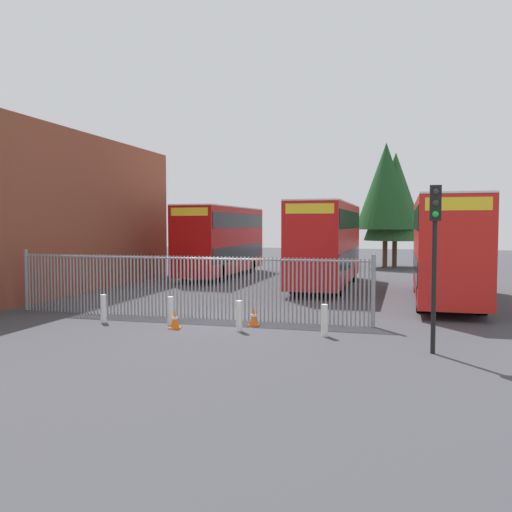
{
  "coord_description": "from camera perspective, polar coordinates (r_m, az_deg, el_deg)",
  "views": [
    {
      "loc": [
        5.99,
        -17.91,
        3.31
      ],
      "look_at": [
        0.0,
        4.0,
        2.0
      ],
      "focal_mm": 38.4,
      "sensor_mm": 36.0,
      "label": 1
    }
  ],
  "objects": [
    {
      "name": "tree_tall_back",
      "position": [
        42.92,
        13.37,
        7.08
      ],
      "size": [
        4.58,
        4.58,
        9.49
      ],
      "color": "#4C3823",
      "rests_on": "ground"
    },
    {
      "name": "tree_short_side",
      "position": [
        43.54,
        14.31,
        6.01
      ],
      "size": [
        4.72,
        4.72,
        8.83
      ],
      "color": "#4C3823",
      "rests_on": "ground"
    },
    {
      "name": "traffic_light_kerbside",
      "position": [
        14.6,
        18.13,
        1.87
      ],
      "size": [
        0.28,
        0.33,
        4.3
      ],
      "color": "black",
      "rests_on": "ground"
    },
    {
      "name": "traffic_cone_by_gate",
      "position": [
        17.68,
        -8.44,
        -6.57
      ],
      "size": [
        0.34,
        0.34,
        0.59
      ],
      "color": "orange",
      "rests_on": "ground"
    },
    {
      "name": "bollard_far_right",
      "position": [
        16.43,
        7.13,
        -6.66
      ],
      "size": [
        0.2,
        0.2,
        0.95
      ],
      "primitive_type": "cylinder",
      "color": "silver",
      "rests_on": "ground"
    },
    {
      "name": "double_decker_bus_near_gate",
      "position": [
        24.82,
        19.18,
        1.07
      ],
      "size": [
        2.54,
        10.81,
        4.42
      ],
      "color": "red",
      "rests_on": "ground"
    },
    {
      "name": "traffic_cone_mid_forecourt",
      "position": [
        18.0,
        -0.23,
        -6.36
      ],
      "size": [
        0.34,
        0.34,
        0.59
      ],
      "color": "orange",
      "rests_on": "ground"
    },
    {
      "name": "double_decker_bus_behind_fence_left",
      "position": [
        29.14,
        7.37,
        1.53
      ],
      "size": [
        2.54,
        10.81,
        4.42
      ],
      "color": "red",
      "rests_on": "ground"
    },
    {
      "name": "palisade_fence",
      "position": [
        19.55,
        -7.47,
        -2.98
      ],
      "size": [
        13.25,
        0.14,
        2.35
      ],
      "color": "gray",
      "rests_on": "ground"
    },
    {
      "name": "ground_plane",
      "position": [
        26.8,
        2.26,
        -3.8
      ],
      "size": [
        100.0,
        100.0,
        0.0
      ],
      "primitive_type": "plane",
      "color": "#3D3D42"
    },
    {
      "name": "bollard_center_front",
      "position": [
        18.21,
        -8.9,
        -5.7
      ],
      "size": [
        0.2,
        0.2,
        0.95
      ],
      "primitive_type": "cylinder",
      "color": "silver",
      "rests_on": "ground"
    },
    {
      "name": "double_decker_bus_behind_fence_right",
      "position": [
        34.79,
        -3.59,
        1.83
      ],
      "size": [
        2.54,
        10.81,
        4.42
      ],
      "color": "#B70C0C",
      "rests_on": "ground"
    },
    {
      "name": "bollard_near_right",
      "position": [
        17.07,
        -1.79,
        -6.26
      ],
      "size": [
        0.2,
        0.2,
        0.95
      ],
      "primitive_type": "cylinder",
      "color": "silver",
      "rests_on": "ground"
    },
    {
      "name": "bollard_near_left",
      "position": [
        19.24,
        -15.61,
        -5.29
      ],
      "size": [
        0.2,
        0.2,
        0.95
      ],
      "primitive_type": "cylinder",
      "color": "silver",
      "rests_on": "ground"
    }
  ]
}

